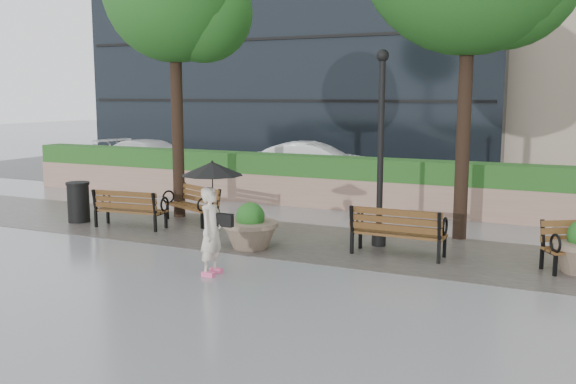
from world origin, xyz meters
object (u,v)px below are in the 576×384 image
at_px(lamppost, 380,162).
at_px(car_left, 153,159).
at_px(planter_left, 250,230).
at_px(trash_bin, 78,203).
at_px(car_right, 314,164).
at_px(bench_0, 131,217).
at_px(pedestrian, 212,207).
at_px(bench_1, 192,212).
at_px(bench_2, 398,242).

distance_m(lamppost, car_left, 12.54).
height_order(planter_left, trash_bin, planter_left).
xyz_separation_m(car_left, car_right, (6.06, 0.55, 0.04)).
bearing_deg(bench_0, planter_left, 165.38).
height_order(bench_0, pedestrian, pedestrian).
height_order(bench_1, car_left, car_left).
bearing_deg(trash_bin, planter_left, -6.41).
bearing_deg(trash_bin, bench_2, 0.61).
distance_m(bench_0, trash_bin, 1.55).
distance_m(car_right, pedestrian, 10.71).
xyz_separation_m(car_right, pedestrian, (2.61, -10.38, 0.43)).
bearing_deg(planter_left, pedestrian, -80.52).
height_order(trash_bin, pedestrian, pedestrian).
distance_m(bench_0, car_right, 8.06).
xyz_separation_m(bench_1, car_left, (-5.91, 6.32, 0.43)).
bearing_deg(bench_2, car_right, -57.04).
relative_size(planter_left, lamppost, 0.28).
bearing_deg(car_right, bench_0, 160.03).
distance_m(bench_2, car_left, 13.32).
distance_m(lamppost, pedestrian, 3.70).
xyz_separation_m(bench_2, lamppost, (-0.56, 0.63, 1.40)).
relative_size(bench_2, trash_bin, 1.92).
bearing_deg(car_right, bench_1, 166.36).
bearing_deg(bench_1, bench_2, 12.56).
relative_size(bench_1, bench_2, 0.97).
xyz_separation_m(lamppost, car_right, (-4.50, 7.25, -0.96)).
bearing_deg(bench_0, bench_2, 175.29).
relative_size(bench_0, car_right, 0.39).
height_order(lamppost, car_left, lamppost).
distance_m(bench_1, car_left, 8.66).
distance_m(bench_0, bench_1, 1.44).
bearing_deg(trash_bin, bench_1, 23.94).
xyz_separation_m(bench_2, planter_left, (-2.76, -0.63, 0.08)).
distance_m(bench_1, pedestrian, 4.55).
relative_size(bench_2, pedestrian, 0.92).
relative_size(bench_2, car_right, 0.40).
xyz_separation_m(bench_1, car_right, (0.15, 6.87, 0.46)).
distance_m(bench_0, lamppost, 5.78).
bearing_deg(planter_left, bench_2, 12.87).
distance_m(bench_2, car_right, 9.37).
relative_size(car_left, pedestrian, 2.48).
xyz_separation_m(lamppost, pedestrian, (-1.89, -3.13, -0.53)).
distance_m(planter_left, lamppost, 2.86).
xyz_separation_m(bench_0, pedestrian, (3.67, -2.40, 0.89)).
xyz_separation_m(bench_2, trash_bin, (-7.65, -0.08, 0.18)).
xyz_separation_m(trash_bin, car_left, (-3.46, 7.41, 0.23)).
relative_size(lamppost, pedestrian, 2.03).
bearing_deg(car_left, pedestrian, -129.11).
xyz_separation_m(bench_0, bench_1, (0.91, 1.11, -0.01)).
bearing_deg(planter_left, car_right, 105.11).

